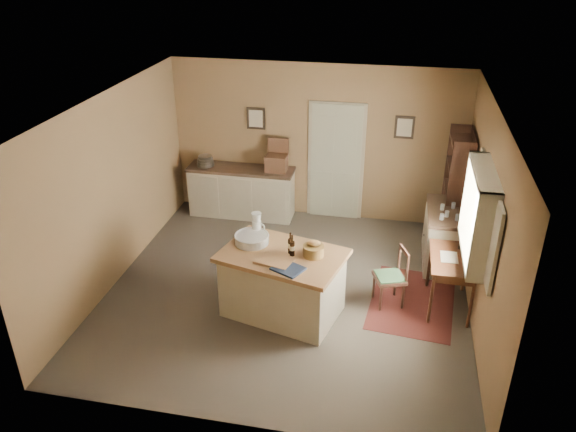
% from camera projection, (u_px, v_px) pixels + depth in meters
% --- Properties ---
extents(ground, '(5.00, 5.00, 0.00)m').
position_uv_depth(ground, '(288.00, 290.00, 8.02)').
color(ground, brown).
rests_on(ground, ground).
extents(wall_back, '(5.00, 0.10, 2.70)m').
position_uv_depth(wall_back, '(316.00, 143.00, 9.59)').
color(wall_back, olive).
rests_on(wall_back, ground).
extents(wall_front, '(5.00, 0.10, 2.70)m').
position_uv_depth(wall_front, '(235.00, 320.00, 5.22)').
color(wall_front, olive).
rests_on(wall_front, ground).
extents(wall_left, '(0.10, 5.00, 2.70)m').
position_uv_depth(wall_left, '(112.00, 190.00, 7.84)').
color(wall_left, olive).
rests_on(wall_left, ground).
extents(wall_right, '(0.10, 5.00, 2.70)m').
position_uv_depth(wall_right, '(485.00, 222.00, 6.97)').
color(wall_right, olive).
rests_on(wall_right, ground).
extents(ceiling, '(5.00, 5.00, 0.00)m').
position_uv_depth(ceiling, '(287.00, 105.00, 6.79)').
color(ceiling, silver).
rests_on(ceiling, wall_back).
extents(door, '(0.97, 0.06, 2.11)m').
position_uv_depth(door, '(336.00, 161.00, 9.63)').
color(door, '#BABB9E').
rests_on(door, ground).
extents(framed_prints, '(2.82, 0.02, 0.38)m').
position_uv_depth(framed_prints, '(328.00, 123.00, 9.37)').
color(framed_prints, black).
rests_on(framed_prints, ground).
extents(window, '(0.25, 1.99, 1.12)m').
position_uv_depth(window, '(482.00, 215.00, 6.71)').
color(window, '#BEB59B').
rests_on(window, ground).
extents(work_island, '(1.74, 1.35, 1.20)m').
position_uv_depth(work_island, '(282.00, 281.00, 7.35)').
color(work_island, '#BEB59B').
rests_on(work_island, ground).
extents(sideboard, '(1.86, 0.53, 1.18)m').
position_uv_depth(sideboard, '(242.00, 190.00, 9.94)').
color(sideboard, '#BEB59B').
rests_on(sideboard, ground).
extents(rug, '(1.25, 1.70, 0.01)m').
position_uv_depth(rug, '(412.00, 301.00, 7.76)').
color(rug, '#441613').
rests_on(rug, ground).
extents(writing_desk, '(0.57, 0.94, 0.82)m').
position_uv_depth(writing_desk, '(452.00, 264.00, 7.38)').
color(writing_desk, '#321A0E').
rests_on(writing_desk, ground).
extents(desk_chair, '(0.50, 0.50, 0.82)m').
position_uv_depth(desk_chair, '(389.00, 278.00, 7.55)').
color(desk_chair, '#321D15').
rests_on(desk_chair, ground).
extents(right_cabinet, '(0.63, 1.13, 0.99)m').
position_uv_depth(right_cabinet, '(446.00, 237.00, 8.48)').
color(right_cabinet, '#BEB59B').
rests_on(right_cabinet, ground).
extents(shelving_unit, '(0.33, 0.86, 1.92)m').
position_uv_depth(shelving_unit, '(458.00, 192.00, 8.72)').
color(shelving_unit, '#321D15').
rests_on(shelving_unit, ground).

